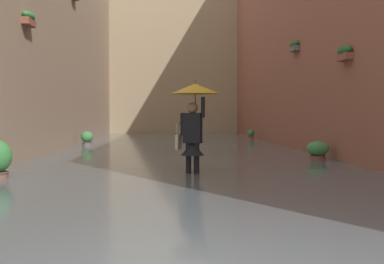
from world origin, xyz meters
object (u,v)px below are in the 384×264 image
person_wading (194,110)px  potted_plant_mid_right (87,140)px  potted_plant_mid_left (251,136)px  potted_plant_far_left (318,152)px

person_wading → potted_plant_mid_right: bearing=-67.7°
person_wading → potted_plant_mid_left: size_ratio=3.07×
person_wading → potted_plant_mid_right: (3.75, -9.13, -1.12)m
potted_plant_mid_right → potted_plant_mid_left: (-7.32, -4.09, -0.06)m
potted_plant_mid_right → potted_plant_far_left: potted_plant_mid_right is taller
person_wading → potted_plant_mid_right: person_wading is taller
potted_plant_mid_left → person_wading: bearing=74.9°
potted_plant_mid_right → potted_plant_mid_left: bearing=-150.8°
potted_plant_far_left → potted_plant_mid_left: bearing=-89.7°
potted_plant_far_left → person_wading: bearing=38.9°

